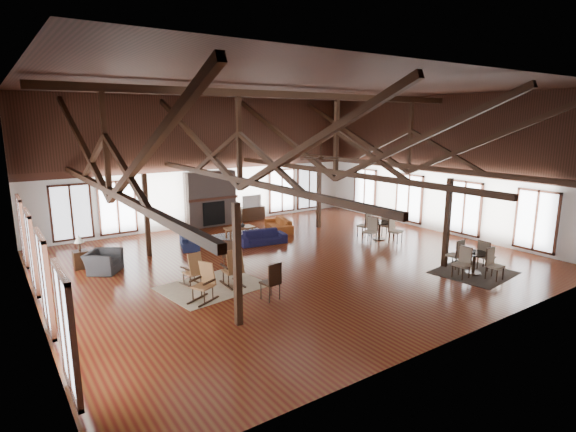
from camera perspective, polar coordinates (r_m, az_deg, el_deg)
floor at (r=16.17m, az=0.39°, el=-5.68°), size 16.00×16.00×0.00m
ceiling at (r=15.45m, az=0.42°, el=16.04°), size 16.00×14.00×0.02m
wall_back at (r=21.62m, az=-10.32°, el=6.73°), size 16.00×0.02×6.00m
wall_front at (r=10.63m, az=22.48°, el=0.73°), size 16.00×0.02×6.00m
wall_left at (r=12.82m, az=-30.43°, el=1.77°), size 0.02×14.00×6.00m
wall_right at (r=21.12m, az=18.64°, el=6.18°), size 0.02×14.00×6.00m
roof_truss at (r=15.44m, az=0.41°, el=8.72°), size 15.60×14.07×3.14m
post_grid at (r=15.78m, az=0.40°, el=-0.39°), size 8.16×7.16×3.05m
fireplace at (r=21.54m, az=-9.79°, el=2.13°), size 2.50×0.69×2.60m
ceiling_fan at (r=14.96m, az=4.20°, el=7.45°), size 1.60×1.60×0.75m
sofa_navy_front at (r=18.28m, az=-3.24°, el=-2.70°), size 2.00×1.04×0.56m
sofa_navy_left at (r=18.22m, az=-12.42°, el=-3.14°), size 1.78×1.10×0.49m
sofa_orange at (r=20.46m, az=-1.19°, el=-1.08°), size 2.07×1.21×0.57m
coffee_table at (r=19.24m, az=-6.21°, el=-1.58°), size 1.26×0.65×0.48m
vase at (r=19.21m, az=-5.80°, el=-1.11°), size 0.25×0.25×0.20m
armchair at (r=16.09m, az=-22.40°, el=-5.39°), size 1.41×1.44×0.71m
side_table_lamp at (r=16.81m, az=-24.87°, el=-4.58°), size 0.45×0.45×1.15m
rocking_chair_a at (r=13.94m, az=-11.88°, el=-6.74°), size 0.59×0.88×1.05m
rocking_chair_b at (r=13.68m, az=-6.91°, el=-6.67°), size 0.54×0.93×1.17m
rocking_chair_c at (r=12.80m, az=-10.51°, el=-8.27°), size 0.97×0.79×1.10m
side_chair_a at (r=15.06m, az=-7.41°, el=-4.64°), size 0.64×0.64×1.08m
side_chair_b at (r=12.53m, az=-1.97°, el=-7.97°), size 0.52×0.52×1.09m
cafe_table_near at (r=15.91m, az=22.57°, el=-5.06°), size 1.91×1.91×1.00m
cafe_table_far at (r=19.26m, az=11.53°, el=-1.41°), size 2.06×2.06×1.05m
cup_near at (r=15.85m, az=22.58°, el=-4.12°), size 0.15×0.15×0.09m
cup_far at (r=19.25m, az=11.36°, el=-0.53°), size 0.14×0.14×0.11m
tv_console at (r=22.80m, az=-4.65°, el=0.35°), size 1.31×0.49×0.65m
television at (r=22.66m, az=-4.76°, el=1.91°), size 1.07×0.17×0.61m
rug_tan at (r=13.91m, az=-9.55°, el=-8.82°), size 3.18×2.66×0.01m
rug_navy at (r=19.41m, az=-5.96°, el=-2.71°), size 2.92×2.20×0.01m
rug_dark at (r=16.14m, az=22.51°, el=-6.64°), size 2.59×2.40×0.01m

